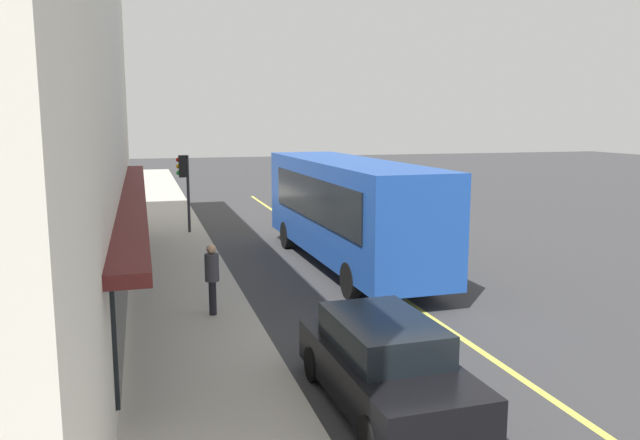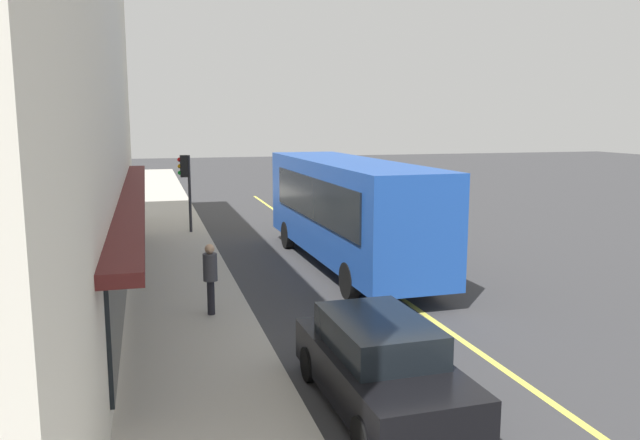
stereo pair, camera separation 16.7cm
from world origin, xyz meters
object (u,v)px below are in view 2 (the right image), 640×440
object	(u,v)px
bus	(347,207)
car_black	(380,365)
car_yellow	(330,194)
pedestrian_waiting	(210,272)
traffic_light	(185,175)

from	to	relation	value
bus	car_black	bearing A→B (deg)	165.22
car_yellow	pedestrian_waiting	world-z (taller)	pedestrian_waiting
car_black	bus	bearing A→B (deg)	-14.78
traffic_light	pedestrian_waiting	world-z (taller)	traffic_light
car_yellow	car_black	distance (m)	24.06
traffic_light	car_yellow	world-z (taller)	traffic_light
bus	car_yellow	distance (m)	13.93
traffic_light	pedestrian_waiting	bearing A→B (deg)	179.19
traffic_light	pedestrian_waiting	distance (m)	11.63
bus	pedestrian_waiting	size ratio (longest dim) A/B	6.47
bus	car_black	size ratio (longest dim) A/B	2.58
bus	pedestrian_waiting	xyz separation A→B (m)	(-4.44, 4.85, -0.80)
traffic_light	car_black	world-z (taller)	traffic_light
bus	traffic_light	distance (m)	8.53
bus	car_yellow	size ratio (longest dim) A/B	2.56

